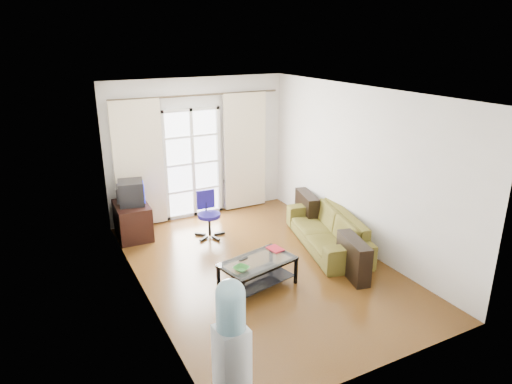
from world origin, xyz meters
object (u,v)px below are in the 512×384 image
Objects in this scene: task_chair at (209,223)px; sofa at (327,230)px; coffee_table at (258,270)px; crt_tv at (130,193)px; water_cooler at (231,343)px; tv_stand at (133,220)px.

sofa is at bearing -34.77° from task_chair.
coffee_table is at bearing -87.19° from task_chair.
crt_tv reaches higher than coffee_table.
coffee_table is 2.27m from water_cooler.
crt_tv is at bearing 78.91° from tv_stand.
task_chair is at bearing -114.78° from sofa.
tv_stand is at bearing 157.31° from task_chair.
tv_stand is 4.45m from water_cooler.
tv_stand is 1.36m from task_chair.
water_cooler is at bearing -80.18° from crt_tv.
coffee_table is 1.97m from task_chair.
coffee_table is 1.38× the size of tv_stand.
sofa is 3.48m from crt_tv.
water_cooler reaches higher than crt_tv.
sofa is at bearing 37.05° from water_cooler.
tv_stand is (-1.16, 2.59, 0.03)m from coffee_table.
water_cooler is at bearing -104.53° from task_chair.
crt_tv is (-1.16, 2.60, 0.55)m from coffee_table.
coffee_table is 1.40× the size of task_chair.
task_chair is (0.05, 1.97, -0.03)m from coffee_table.
task_chair reaches higher than sofa.
water_cooler is at bearing -35.28° from sofa.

